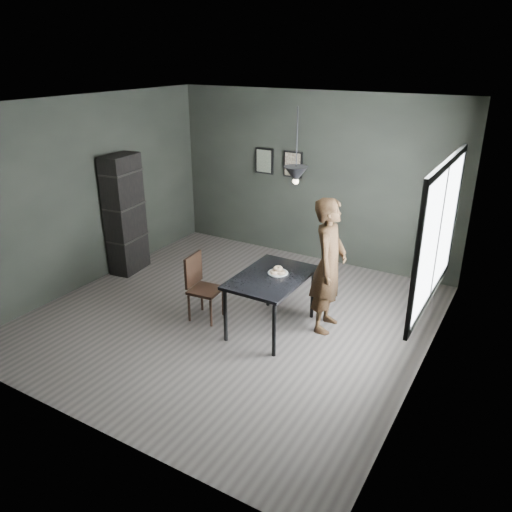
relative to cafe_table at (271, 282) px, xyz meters
The scene contains 13 objects.
ground 0.90m from the cafe_table, behind, with size 5.00×5.00×0.00m, color #3D3835.
back_wall 2.67m from the cafe_table, 103.50° to the left, with size 5.00×0.10×2.80m, color black.
ceiling 2.21m from the cafe_table, behind, with size 5.00×5.00×0.02m.
window_assembly 2.10m from the cafe_table, ahead, with size 0.04×1.96×1.56m.
cafe_table is the anchor object (origin of this frame).
white_plate 0.14m from the cafe_table, 66.44° to the left, with size 0.23×0.23×0.01m, color white.
donut_pile 0.16m from the cafe_table, 66.44° to the left, with size 0.20×0.20×0.09m.
woman 0.75m from the cafe_table, 33.26° to the left, with size 0.64×0.42×1.75m, color black.
wood_chair 0.99m from the cafe_table, 167.72° to the right, with size 0.42×0.42×0.90m.
shelf_unit 2.97m from the cafe_table, behind, with size 0.36×0.63×1.90m, color black.
pendant_lamp 1.41m from the cafe_table, 21.80° to the left, with size 0.28×0.28×0.86m.
framed_print_left 3.03m from the cafe_table, 121.30° to the left, with size 0.34×0.04×0.44m.
framed_print_right 2.80m from the cafe_table, 111.06° to the left, with size 0.34×0.04×0.44m.
Camera 1 is at (3.30, -4.99, 3.36)m, focal length 35.00 mm.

